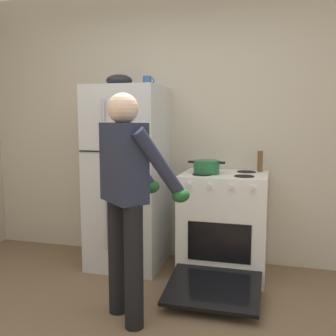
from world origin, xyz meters
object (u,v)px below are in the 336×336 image
coffee_mug (147,81)px  pepper_mill (260,161)px  person_cook (128,188)px  red_pot (206,167)px  stove_range (224,225)px  mixing_bowl (119,81)px  refrigerator (128,177)px

coffee_mug → pepper_mill: coffee_mug is taller
person_cook → red_pot: 1.03m
stove_range → pepper_mill: pepper_mill is taller
person_cook → red_pot: size_ratio=4.81×
pepper_mill → mixing_bowl: size_ratio=0.76×
coffee_mug → mixing_bowl: (-0.26, -0.05, 0.01)m
person_cook → mixing_bowl: bearing=114.7°
person_cook → mixing_bowl: size_ratio=6.44×
coffee_mug → mixing_bowl: bearing=-169.2°
red_pot → mixing_bowl: mixing_bowl is taller
person_cook → mixing_bowl: mixing_bowl is taller
stove_range → mixing_bowl: 1.66m
stove_range → red_pot: (-0.16, -0.03, 0.54)m
mixing_bowl → refrigerator: bearing=-0.2°
stove_range → person_cook: bearing=-118.9°
refrigerator → person_cook: (0.38, -1.00, 0.09)m
red_pot → coffee_mug: bearing=170.3°
refrigerator → coffee_mug: 0.93m
person_cook → red_pot: person_cook is taller
pepper_mill → red_pot: bearing=-151.5°
mixing_bowl → person_cook: bearing=-65.3°
stove_range → coffee_mug: size_ratio=11.03×
red_pot → pepper_mill: size_ratio=1.76×
stove_range → red_pot: red_pot is taller
coffee_mug → refrigerator: bearing=-164.6°
coffee_mug → mixing_bowl: size_ratio=0.45×
red_pot → pepper_mill: (0.46, 0.25, 0.04)m
refrigerator → pepper_mill: 1.26m
stove_range → person_cook: person_cook is taller
red_pot → mixing_bowl: 1.16m
refrigerator → person_cook: bearing=-69.1°
refrigerator → red_pot: size_ratio=5.19×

